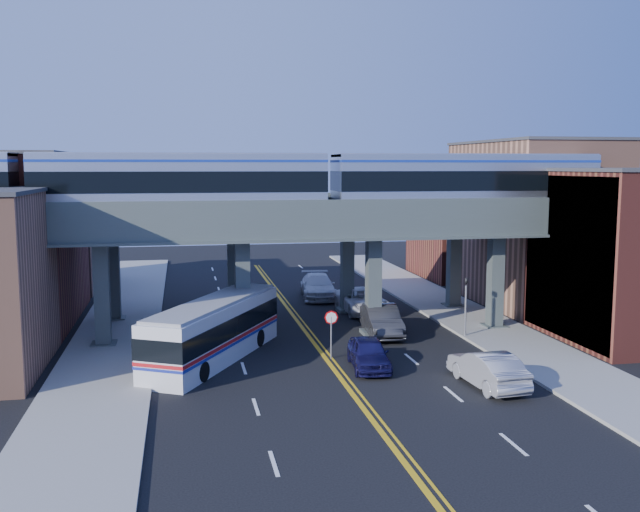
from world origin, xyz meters
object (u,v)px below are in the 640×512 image
at_px(transit_train, 182,182).
at_px(car_lane_c, 362,301).
at_px(stop_sign, 331,327).
at_px(car_lane_b, 382,320).
at_px(traffic_signal, 466,300).
at_px(car_lane_d, 318,286).
at_px(transit_bus, 214,331).
at_px(car_lane_a, 369,353).
at_px(car_parked_curb, 487,369).

height_order(transit_train, car_lane_c, transit_train).
bearing_deg(stop_sign, car_lane_b, 48.32).
relative_size(stop_sign, traffic_signal, 0.64).
relative_size(traffic_signal, car_lane_d, 0.65).
bearing_deg(car_lane_b, transit_bus, -155.00).
bearing_deg(car_lane_a, car_parked_curb, -34.62).
bearing_deg(transit_train, car_lane_c, 27.45).
distance_m(transit_train, car_lane_c, 16.32).
bearing_deg(car_lane_c, stop_sign, -113.70).
height_order(traffic_signal, transit_bus, traffic_signal).
distance_m(traffic_signal, car_lane_d, 15.99).
relative_size(transit_train, car_lane_a, 10.98).
bearing_deg(car_lane_b, car_lane_c, 90.97).
relative_size(transit_bus, car_lane_c, 1.89).
distance_m(transit_train, stop_sign, 11.92).
bearing_deg(car_lane_c, car_lane_d, 106.38).
bearing_deg(car_parked_curb, car_lane_d, -85.98).
xyz_separation_m(car_lane_c, car_lane_d, (-2.00, 6.25, 0.05)).
distance_m(transit_train, car_lane_b, 14.55).
relative_size(car_lane_b, car_lane_c, 0.90).
xyz_separation_m(transit_bus, car_lane_b, (10.33, 3.67, -0.65)).
height_order(car_lane_b, car_parked_curb, car_lane_b).
height_order(stop_sign, car_parked_curb, stop_sign).
bearing_deg(car_lane_a, transit_train, 147.50).
relative_size(stop_sign, car_lane_d, 0.42).
bearing_deg(traffic_signal, car_lane_b, 160.66).
bearing_deg(car_lane_d, transit_train, -123.63).
height_order(car_lane_d, car_parked_curb, car_lane_d).
relative_size(traffic_signal, car_lane_c, 0.67).
height_order(transit_bus, car_lane_c, transit_bus).
bearing_deg(stop_sign, car_lane_a, -55.75).
height_order(transit_bus, car_lane_a, transit_bus).
xyz_separation_m(car_lane_d, car_parked_curb, (3.53, -23.85, -0.06)).
xyz_separation_m(stop_sign, car_parked_curb, (6.20, -6.19, -0.91)).
distance_m(car_lane_b, car_lane_d, 13.08).
relative_size(car_lane_b, car_lane_d, 0.88).
distance_m(traffic_signal, car_lane_a, 9.17).
relative_size(car_lane_b, car_parked_curb, 1.08).
bearing_deg(car_parked_curb, stop_sign, -49.34).
distance_m(stop_sign, car_lane_c, 12.36).
bearing_deg(car_lane_b, traffic_signal, -13.92).
bearing_deg(stop_sign, traffic_signal, 18.63).
height_order(car_lane_c, car_parked_curb, car_lane_c).
distance_m(traffic_signal, car_lane_c, 9.52).
bearing_deg(car_parked_curb, transit_bus, -34.52).
bearing_deg(transit_bus, car_lane_d, 0.69).
xyz_separation_m(transit_train, car_lane_c, (12.34, 6.41, -8.55)).
bearing_deg(car_lane_c, transit_train, -153.95).
height_order(traffic_signal, car_lane_a, traffic_signal).
relative_size(car_lane_a, car_lane_b, 0.83).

